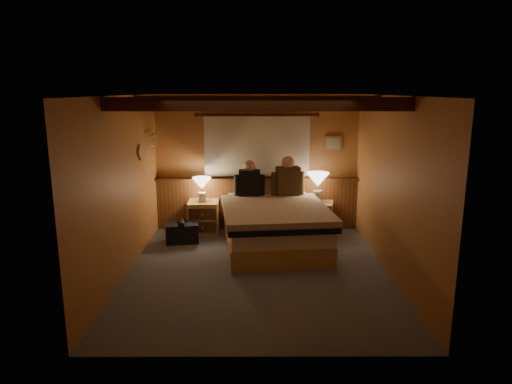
{
  "coord_description": "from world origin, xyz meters",
  "views": [
    {
      "loc": [
        -0.04,
        -5.97,
        2.47
      ],
      "look_at": [
        -0.02,
        0.4,
        1.04
      ],
      "focal_mm": 32.0,
      "sensor_mm": 36.0,
      "label": 1
    }
  ],
  "objects_px": {
    "nightstand_left": "(204,217)",
    "duffel_bag": "(182,233)",
    "bed": "(274,226)",
    "person_left": "(249,181)",
    "nightstand_right": "(318,217)",
    "lamp_right": "(318,181)",
    "person_right": "(288,179)",
    "lamp_left": "(202,185)"
  },
  "relations": [
    {
      "from": "nightstand_left",
      "to": "nightstand_right",
      "type": "height_order",
      "value": "nightstand_left"
    },
    {
      "from": "bed",
      "to": "duffel_bag",
      "type": "distance_m",
      "value": 1.55
    },
    {
      "from": "lamp_right",
      "to": "bed",
      "type": "bearing_deg",
      "value": -133.34
    },
    {
      "from": "lamp_left",
      "to": "lamp_right",
      "type": "height_order",
      "value": "lamp_right"
    },
    {
      "from": "bed",
      "to": "nightstand_right",
      "type": "height_order",
      "value": "bed"
    },
    {
      "from": "bed",
      "to": "person_left",
      "type": "distance_m",
      "value": 0.99
    },
    {
      "from": "person_left",
      "to": "person_right",
      "type": "bearing_deg",
      "value": 2.71
    },
    {
      "from": "nightstand_right",
      "to": "bed",
      "type": "bearing_deg",
      "value": -123.43
    },
    {
      "from": "lamp_left",
      "to": "nightstand_right",
      "type": "bearing_deg",
      "value": 1.08
    },
    {
      "from": "lamp_right",
      "to": "nightstand_left",
      "type": "bearing_deg",
      "value": -178.43
    },
    {
      "from": "nightstand_left",
      "to": "duffel_bag",
      "type": "height_order",
      "value": "nightstand_left"
    },
    {
      "from": "lamp_left",
      "to": "person_right",
      "type": "xyz_separation_m",
      "value": [
        1.48,
        -0.01,
        0.1
      ]
    },
    {
      "from": "nightstand_right",
      "to": "person_right",
      "type": "distance_m",
      "value": 0.88
    },
    {
      "from": "bed",
      "to": "duffel_bag",
      "type": "height_order",
      "value": "bed"
    },
    {
      "from": "bed",
      "to": "person_left",
      "type": "relative_size",
      "value": 3.45
    },
    {
      "from": "person_left",
      "to": "lamp_right",
      "type": "bearing_deg",
      "value": 5.42
    },
    {
      "from": "nightstand_right",
      "to": "duffel_bag",
      "type": "bearing_deg",
      "value": -155.63
    },
    {
      "from": "nightstand_right",
      "to": "nightstand_left",
      "type": "bearing_deg",
      "value": -167.8
    },
    {
      "from": "lamp_left",
      "to": "person_left",
      "type": "bearing_deg",
      "value": -3.8
    },
    {
      "from": "bed",
      "to": "lamp_left",
      "type": "xyz_separation_m",
      "value": [
        -1.22,
        0.75,
        0.51
      ]
    },
    {
      "from": "person_left",
      "to": "duffel_bag",
      "type": "height_order",
      "value": "person_left"
    },
    {
      "from": "lamp_left",
      "to": "duffel_bag",
      "type": "distance_m",
      "value": 0.9
    },
    {
      "from": "nightstand_left",
      "to": "duffel_bag",
      "type": "relative_size",
      "value": 1.01
    },
    {
      "from": "nightstand_right",
      "to": "lamp_right",
      "type": "distance_m",
      "value": 0.64
    },
    {
      "from": "lamp_left",
      "to": "person_left",
      "type": "xyz_separation_m",
      "value": [
        0.82,
        -0.05,
        0.07
      ]
    },
    {
      "from": "bed",
      "to": "person_right",
      "type": "relative_size",
      "value": 3.13
    },
    {
      "from": "nightstand_left",
      "to": "lamp_left",
      "type": "height_order",
      "value": "lamp_left"
    },
    {
      "from": "bed",
      "to": "lamp_left",
      "type": "bearing_deg",
      "value": 142.37
    },
    {
      "from": "person_right",
      "to": "duffel_bag",
      "type": "height_order",
      "value": "person_right"
    },
    {
      "from": "lamp_left",
      "to": "lamp_right",
      "type": "relative_size",
      "value": 0.84
    },
    {
      "from": "nightstand_right",
      "to": "person_right",
      "type": "height_order",
      "value": "person_right"
    },
    {
      "from": "nightstand_left",
      "to": "nightstand_right",
      "type": "bearing_deg",
      "value": -1.47
    },
    {
      "from": "person_right",
      "to": "duffel_bag",
      "type": "relative_size",
      "value": 1.24
    },
    {
      "from": "nightstand_left",
      "to": "person_left",
      "type": "xyz_separation_m",
      "value": [
        0.81,
        -0.09,
        0.66
      ]
    },
    {
      "from": "lamp_right",
      "to": "person_right",
      "type": "xyz_separation_m",
      "value": [
        -0.53,
        -0.09,
        0.06
      ]
    },
    {
      "from": "lamp_right",
      "to": "person_left",
      "type": "relative_size",
      "value": 0.8
    },
    {
      "from": "duffel_bag",
      "to": "lamp_left",
      "type": "bearing_deg",
      "value": 48.28
    },
    {
      "from": "lamp_right",
      "to": "duffel_bag",
      "type": "bearing_deg",
      "value": -166.44
    },
    {
      "from": "bed",
      "to": "person_right",
      "type": "height_order",
      "value": "person_right"
    },
    {
      "from": "lamp_right",
      "to": "duffel_bag",
      "type": "height_order",
      "value": "lamp_right"
    },
    {
      "from": "nightstand_left",
      "to": "lamp_left",
      "type": "relative_size",
      "value": 1.34
    },
    {
      "from": "bed",
      "to": "nightstand_left",
      "type": "bearing_deg",
      "value": 141.12
    }
  ]
}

